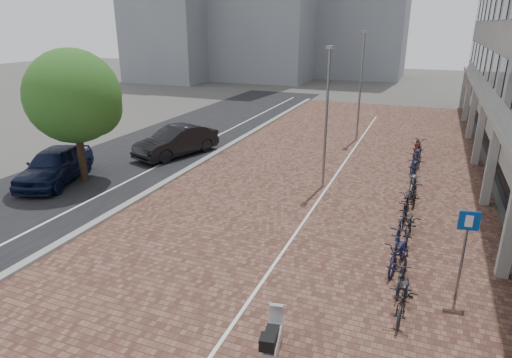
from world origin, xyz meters
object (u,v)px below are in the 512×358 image
(parking_sign, at_px, (466,240))
(car_navy, at_px, (55,165))
(car_dark, at_px, (176,141))
(scooter_front, at_px, (272,338))

(parking_sign, bearing_deg, car_navy, 160.96)
(car_dark, height_order, parking_sign, parking_sign)
(car_dark, xyz_separation_m, parking_sign, (14.59, -9.03, 0.91))
(car_dark, xyz_separation_m, scooter_front, (10.59, -13.20, -0.31))
(car_dark, distance_m, parking_sign, 17.18)
(car_dark, relative_size, parking_sign, 1.98)
(scooter_front, bearing_deg, car_dark, 118.76)
(car_navy, relative_size, scooter_front, 3.24)
(car_navy, relative_size, parking_sign, 1.92)
(parking_sign, bearing_deg, scooter_front, -143.17)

